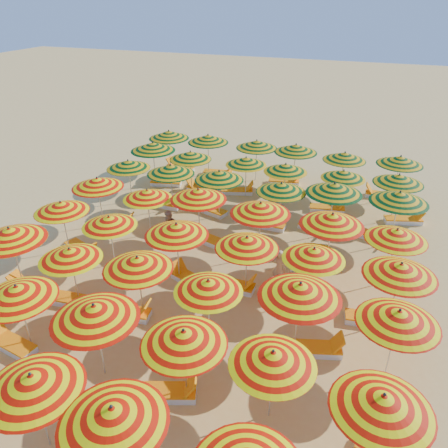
# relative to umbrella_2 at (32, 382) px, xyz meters

# --- Properties ---
(ground) EXTENTS (120.00, 120.00, 0.00)m
(ground) POSITION_rel_umbrella_2_xyz_m (1.08, 8.83, -2.14)
(ground) COLOR #D9B060
(ground) RESTS_ON ground
(umbrella_2) EXTENTS (2.77, 2.77, 2.43)m
(umbrella_2) POSITION_rel_umbrella_2_xyz_m (0.00, 0.00, 0.00)
(umbrella_2) COLOR silver
(umbrella_2) RESTS_ON ground
(umbrella_3) EXTENTS (2.56, 2.56, 2.45)m
(umbrella_3) POSITION_rel_umbrella_2_xyz_m (2.15, -0.13, 0.02)
(umbrella_3) COLOR silver
(umbrella_3) RESTS_ON ground
(umbrella_7) EXTENTS (2.73, 2.73, 2.39)m
(umbrella_7) POSITION_rel_umbrella_2_xyz_m (-2.75, 2.50, -0.04)
(umbrella_7) COLOR silver
(umbrella_7) RESTS_ON ground
(umbrella_8) EXTENTS (2.71, 2.71, 2.53)m
(umbrella_8) POSITION_rel_umbrella_2_xyz_m (-0.03, 2.39, 0.09)
(umbrella_8) COLOR silver
(umbrella_8) RESTS_ON ground
(umbrella_9) EXTENTS (2.79, 2.79, 2.38)m
(umbrella_9) POSITION_rel_umbrella_2_xyz_m (2.53, 2.48, -0.04)
(umbrella_9) COLOR silver
(umbrella_9) RESTS_ON ground
(umbrella_10) EXTENTS (2.28, 2.28, 2.29)m
(umbrella_10) POSITION_rel_umbrella_2_xyz_m (4.79, 2.65, -0.12)
(umbrella_10) COLOR silver
(umbrella_10) RESTS_ON ground
(umbrella_11) EXTENTS (2.67, 2.67, 2.38)m
(umbrella_11) POSITION_rel_umbrella_2_xyz_m (7.31, 2.15, -0.04)
(umbrella_11) COLOR silver
(umbrella_11) RESTS_ON ground
(umbrella_12) EXTENTS (2.63, 2.63, 2.60)m
(umbrella_12) POSITION_rel_umbrella_2_xyz_m (-5.20, 4.85, 0.15)
(umbrella_12) COLOR silver
(umbrella_12) RESTS_ON ground
(umbrella_13) EXTENTS (2.60, 2.60, 2.24)m
(umbrella_13) POSITION_rel_umbrella_2_xyz_m (-2.78, 4.89, -0.16)
(umbrella_13) COLOR silver
(umbrella_13) RESTS_ON ground
(umbrella_14) EXTENTS (2.93, 2.93, 2.41)m
(umbrella_14) POSITION_rel_umbrella_2_xyz_m (-0.25, 5.00, -0.01)
(umbrella_14) COLOR silver
(umbrella_14) RESTS_ON ground
(umbrella_15) EXTENTS (2.75, 2.75, 2.24)m
(umbrella_15) POSITION_rel_umbrella_2_xyz_m (2.23, 4.85, -0.17)
(umbrella_15) COLOR silver
(umbrella_15) RESTS_ON ground
(umbrella_16) EXTENTS (2.47, 2.47, 2.57)m
(umbrella_16) POSITION_rel_umbrella_2_xyz_m (4.91, 5.19, 0.12)
(umbrella_16) COLOR silver
(umbrella_16) RESTS_ON ground
(umbrella_17) EXTENTS (2.95, 2.95, 2.38)m
(umbrella_17) POSITION_rel_umbrella_2_xyz_m (7.58, 5.16, -0.04)
(umbrella_17) COLOR silver
(umbrella_17) RESTS_ON ground
(umbrella_18) EXTENTS (2.80, 2.80, 2.33)m
(umbrella_18) POSITION_rel_umbrella_2_xyz_m (-5.30, 7.62, -0.08)
(umbrella_18) COLOR silver
(umbrella_18) RESTS_ON ground
(umbrella_19) EXTENTS (2.77, 2.77, 2.24)m
(umbrella_19) POSITION_rel_umbrella_2_xyz_m (-2.88, 7.37, -0.17)
(umbrella_19) COLOR silver
(umbrella_19) RESTS_ON ground
(umbrella_20) EXTENTS (2.73, 2.73, 2.48)m
(umbrella_20) POSITION_rel_umbrella_2_xyz_m (0.00, 7.32, 0.05)
(umbrella_20) COLOR silver
(umbrella_20) RESTS_ON ground
(umbrella_21) EXTENTS (2.53, 2.53, 2.39)m
(umbrella_21) POSITION_rel_umbrella_2_xyz_m (2.61, 7.46, -0.04)
(umbrella_21) COLOR silver
(umbrella_21) RESTS_ON ground
(umbrella_22) EXTENTS (2.72, 2.72, 2.26)m
(umbrella_22) POSITION_rel_umbrella_2_xyz_m (4.89, 7.73, -0.15)
(umbrella_22) COLOR silver
(umbrella_22) RESTS_ON ground
(umbrella_23) EXTENTS (2.48, 2.48, 2.44)m
(umbrella_23) POSITION_rel_umbrella_2_xyz_m (7.60, 7.47, 0.01)
(umbrella_23) COLOR silver
(umbrella_23) RESTS_ON ground
(umbrella_24) EXTENTS (2.51, 2.51, 2.45)m
(umbrella_24) POSITION_rel_umbrella_2_xyz_m (-5.24, 10.06, 0.02)
(umbrella_24) COLOR silver
(umbrella_24) RESTS_ON ground
(umbrella_25) EXTENTS (2.60, 2.60, 2.26)m
(umbrella_25) POSITION_rel_umbrella_2_xyz_m (-2.71, 10.04, -0.15)
(umbrella_25) COLOR silver
(umbrella_25) RESTS_ON ground
(umbrella_26) EXTENTS (2.47, 2.47, 2.53)m
(umbrella_26) POSITION_rel_umbrella_2_xyz_m (-0.43, 10.32, 0.09)
(umbrella_26) COLOR silver
(umbrella_26) RESTS_ON ground
(umbrella_27) EXTENTS (2.49, 2.49, 2.55)m
(umbrella_27) POSITION_rel_umbrella_2_xyz_m (2.39, 9.92, 0.11)
(umbrella_27) COLOR silver
(umbrella_27) RESTS_ON ground
(umbrella_28) EXTENTS (3.20, 3.20, 2.56)m
(umbrella_28) POSITION_rel_umbrella_2_xyz_m (5.16, 9.89, 0.12)
(umbrella_28) COLOR silver
(umbrella_28) RESTS_ON ground
(umbrella_29) EXTENTS (2.43, 2.43, 2.35)m
(umbrella_29) POSITION_rel_umbrella_2_xyz_m (7.45, 9.88, -0.06)
(umbrella_29) COLOR silver
(umbrella_29) RESTS_ON ground
(umbrella_30) EXTENTS (2.30, 2.30, 2.32)m
(umbrella_30) POSITION_rel_umbrella_2_xyz_m (-5.34, 12.82, -0.09)
(umbrella_30) COLOR silver
(umbrella_30) RESTS_ON ground
(umbrella_31) EXTENTS (2.83, 2.83, 2.44)m
(umbrella_31) POSITION_rel_umbrella_2_xyz_m (-2.90, 12.68, 0.02)
(umbrella_31) COLOR silver
(umbrella_31) RESTS_ON ground
(umbrella_32) EXTENTS (2.59, 2.59, 2.44)m
(umbrella_32) POSITION_rel_umbrella_2_xyz_m (-0.42, 12.76, 0.02)
(umbrella_32) COLOR silver
(umbrella_32) RESTS_ON ground
(umbrella_33) EXTENTS (2.53, 2.53, 2.36)m
(umbrella_33) POSITION_rel_umbrella_2_xyz_m (2.59, 12.56, -0.06)
(umbrella_33) COLOR silver
(umbrella_33) RESTS_ON ground
(umbrella_34) EXTENTS (2.86, 2.86, 2.57)m
(umbrella_34) POSITION_rel_umbrella_2_xyz_m (4.84, 12.83, 0.13)
(umbrella_34) COLOR silver
(umbrella_34) RESTS_ON ground
(umbrella_35) EXTENTS (2.76, 2.76, 2.55)m
(umbrella_35) POSITION_rel_umbrella_2_xyz_m (7.48, 12.88, 0.11)
(umbrella_35) COLOR silver
(umbrella_35) RESTS_ON ground
(umbrella_36) EXTENTS (2.92, 2.92, 2.57)m
(umbrella_36) POSITION_rel_umbrella_2_xyz_m (-5.19, 15.16, 0.13)
(umbrella_36) COLOR silver
(umbrella_36) RESTS_ON ground
(umbrella_37) EXTENTS (2.34, 2.34, 2.36)m
(umbrella_37) POSITION_rel_umbrella_2_xyz_m (-2.91, 15.03, -0.06)
(umbrella_37) COLOR silver
(umbrella_37) RESTS_ON ground
(umbrella_38) EXTENTS (2.43, 2.43, 2.25)m
(umbrella_38) POSITION_rel_umbrella_2_xyz_m (0.03, 15.47, -0.15)
(umbrella_38) COLOR silver
(umbrella_38) RESTS_ON ground
(umbrella_39) EXTENTS (2.60, 2.60, 2.29)m
(umbrella_39) POSITION_rel_umbrella_2_xyz_m (2.18, 15.14, -0.12)
(umbrella_39) COLOR silver
(umbrella_39) RESTS_ON ground
(umbrella_40) EXTENTS (2.77, 2.77, 2.25)m
(umbrella_40) POSITION_rel_umbrella_2_xyz_m (4.96, 15.33, -0.16)
(umbrella_40) COLOR silver
(umbrella_40) RESTS_ON ground
(umbrella_41) EXTENTS (2.74, 2.74, 2.42)m
(umbrella_41) POSITION_rel_umbrella_2_xyz_m (7.44, 15.26, -0.01)
(umbrella_41) COLOR silver
(umbrella_41) RESTS_ON ground
(umbrella_42) EXTENTS (2.89, 2.89, 2.53)m
(umbrella_42) POSITION_rel_umbrella_2_xyz_m (-5.45, 17.59, 0.09)
(umbrella_42) COLOR silver
(umbrella_42) RESTS_ON ground
(umbrella_43) EXTENTS (3.09, 3.09, 2.50)m
(umbrella_43) POSITION_rel_umbrella_2_xyz_m (-2.99, 17.72, 0.06)
(umbrella_43) COLOR silver
(umbrella_43) RESTS_ON ground
(umbrella_44) EXTENTS (2.73, 2.73, 2.45)m
(umbrella_44) POSITION_rel_umbrella_2_xyz_m (-0.10, 17.84, 0.02)
(umbrella_44) COLOR silver
(umbrella_44) RESTS_ON ground
(umbrella_45) EXTENTS (3.10, 3.10, 2.48)m
(umbrella_45) POSITION_rel_umbrella_2_xyz_m (2.12, 17.79, 0.05)
(umbrella_45) COLOR silver
(umbrella_45) RESTS_ON ground
(umbrella_46) EXTENTS (2.61, 2.61, 2.38)m
(umbrella_46) POSITION_rel_umbrella_2_xyz_m (4.74, 17.65, -0.04)
(umbrella_46) COLOR silver
(umbrella_46) RESTS_ON ground
(umbrella_47) EXTENTS (2.73, 2.73, 2.45)m
(umbrella_47) POSITION_rel_umbrella_2_xyz_m (7.47, 17.83, 0.02)
(umbrella_47) COLOR silver
(umbrella_47) RESTS_ON ground
(lounger_5) EXTENTS (1.80, 0.85, 0.69)m
(lounger_5) POSITION_rel_umbrella_2_xyz_m (-3.35, 2.27, -1.98)
(lounger_5) COLOR white
(lounger_5) RESTS_ON ground
(lounger_6) EXTENTS (1.83, 1.14, 0.69)m
(lounger_6) POSITION_rel_umbrella_2_xyz_m (2.03, 2.27, -1.98)
(lounger_6) COLOR white
(lounger_6) RESTS_ON ground
(lounger_8) EXTENTS (1.75, 0.64, 0.69)m
(lounger_8) POSITION_rel_umbrella_2_xyz_m (-4.70, 4.75, -1.98)
(lounger_8) COLOR white
(lounger_8) RESTS_ON ground
(lounger_9) EXTENTS (1.78, 0.75, 0.69)m
(lounger_9) POSITION_rel_umbrella_2_xyz_m (-3.38, 4.67, -1.98)
(lounger_9) COLOR white
(lounger_9) RESTS_ON ground
(lounger_10) EXTENTS (1.80, 0.83, 0.69)m
(lounger_10) POSITION_rel_umbrella_2_xyz_m (-0.75, 4.78, -1.98)
(lounger_10) COLOR white
(lounger_10) RESTS_ON ground
(lounger_11) EXTENTS (1.83, 1.05, 0.69)m
(lounger_11) POSITION_rel_umbrella_2_xyz_m (5.51, 5.30, -1.98)
(lounger_11) COLOR white
(lounger_11) RESTS_ON ground
(lounger_12) EXTENTS (1.82, 1.18, 0.69)m
(lounger_12) POSITION_rel_umbrella_2_xyz_m (-4.70, 7.69, -1.98)
(lounger_12) COLOR white
(lounger_12) RESTS_ON ground
(lounger_13) EXTENTS (1.83, 1.16, 0.69)m
(lounger_13) POSITION_rel_umbrella_2_xyz_m (0.51, 7.27, -1.98)
(lounger_13) COLOR white
(lounger_13) RESTS_ON ground
(lounger_14) EXTENTS (1.74, 0.60, 0.69)m
(lounger_14) POSITION_rel_umbrella_2_xyz_m (2.11, 7.49, -1.98)
(lounger_14) COLOR white
(lounger_14) RESTS_ON ground
(lounger_15) EXTENTS (1.81, 0.91, 0.69)m
(lounger_15) POSITION_rel_umbrella_2_xyz_m (4.38, 7.67, -1.98)
(lounger_15) COLOR white
(lounger_15) RESTS_ON ground
(lounger_16) EXTENTS (1.80, 0.83, 0.69)m
(lounger_16) POSITION_rel_umbrella_2_xyz_m (7.09, 7.31, -1.98)
(lounger_16) COLOR white
(lounger_16) RESTS_ON ground
(lounger_17) EXTENTS (1.78, 0.75, 0.69)m
(lounger_17) POSITION_rel_umbrella_2_xyz_m (-4.64, 10.28, -1.98)
(lounger_17) COLOR white
(lounger_17) RESTS_ON ground
(lounger_18) EXTENTS (1.83, 1.04, 0.69)m
(lounger_18) POSITION_rel_umbrella_2_xyz_m (0.07, 10.27, -1.98)
(lounger_18) COLOR white
(lounger_18) RESTS_ON ground
(lounger_19) EXTENTS (1.83, 1.05, 0.69)m
(lounger_19) POSITION_rel_umbrella_2_xyz_m (4.56, 9.81, -1.98)
(lounger_19) COLOR white
(lounger_19) RESTS_ON ground
(lounger_20) EXTENTS (1.75, 0.62, 0.69)m
(lounger_20) POSITION_rel_umbrella_2_xyz_m (-3.40, 12.84, -1.98)
(lounger_20) COLOR white
(lounger_20) RESTS_ON ground
(lounger_21) EXTENTS (1.83, 1.07, 0.69)m
(lounger_21) POSITION_rel_umbrella_2_xyz_m (-1.02, 13.02, -1.98)
(lounger_21) COLOR white
(lounger_21) RESTS_ON ground
(lounger_22) EXTENTS (1.75, 0.63, 0.69)m
(lounger_22) POSITION_rel_umbrella_2_xyz_m (1.99, 12.53, -1.98)
(lounger_22) COLOR white
(lounger_22) RESTS_ON ground
(lounger_23) EXTENTS (1.81, 0.93, 0.69)m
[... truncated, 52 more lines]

